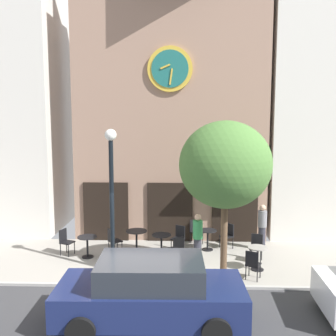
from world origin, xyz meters
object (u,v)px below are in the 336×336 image
cafe_chair_left_end (113,239)px  cafe_chair_mid_row (253,263)px  cafe_table_center (161,241)px  street_lamp (112,200)px  pedestrian_green (198,238)px  cafe_chair_near_tree (195,230)px  cafe_chair_curbside (228,234)px  street_tree (225,165)px  cafe_table_near_curb (137,236)px  pedestrian_grey (262,226)px  cafe_chair_under_awning (179,236)px  parked_car_navy (151,292)px  cafe_table_rightmost (208,236)px  cafe_chair_facing_street (256,245)px  cafe_chair_by_entrance (65,240)px  cafe_chair_corner (177,247)px  cafe_table_center_right (258,255)px  cafe_table_leftmost (87,243)px

cafe_chair_left_end → cafe_chair_mid_row: bearing=-24.7°
cafe_table_center → street_lamp: bearing=-136.5°
cafe_table_center → pedestrian_green: pedestrian_green is taller
cafe_table_center → cafe_chair_near_tree: 1.90m
cafe_table_center → cafe_chair_mid_row: (2.79, -1.93, 0.00)m
cafe_chair_curbside → cafe_chair_near_tree: 1.29m
street_tree → cafe_table_near_curb: street_tree is taller
pedestrian_grey → cafe_chair_curbside: bearing=173.1°
cafe_chair_left_end → cafe_chair_near_tree: (2.94, 1.30, 0.00)m
cafe_chair_mid_row → pedestrian_grey: bearing=72.9°
cafe_chair_under_awning → parked_car_navy: parked_car_navy is taller
cafe_table_rightmost → cafe_chair_under_awning: bearing=-176.4°
cafe_table_rightmost → cafe_chair_mid_row: size_ratio=0.83×
cafe_chair_mid_row → pedestrian_green: bearing=141.0°
pedestrian_green → parked_car_navy: (-1.24, -3.80, -0.10)m
cafe_table_center → cafe_chair_mid_row: bearing=-34.7°
street_lamp → cafe_chair_under_awning: bearing=43.9°
cafe_table_rightmost → cafe_chair_left_end: 3.40m
cafe_chair_facing_street → parked_car_navy: parked_car_navy is taller
cafe_chair_by_entrance → cafe_chair_mid_row: size_ratio=1.00×
cafe_chair_corner → parked_car_navy: bearing=-98.3°
street_lamp → street_tree: bearing=-7.6°
cafe_chair_near_tree → cafe_chair_under_awning: size_ratio=1.00×
cafe_table_center_right → cafe_chair_mid_row: (-0.30, -0.79, 0.04)m
cafe_table_leftmost → cafe_chair_corner: 3.11m
cafe_chair_curbside → cafe_chair_mid_row: size_ratio=1.00×
parked_car_navy → street_tree: bearing=53.3°
cafe_table_leftmost → cafe_table_rightmost: size_ratio=0.98×
cafe_table_leftmost → cafe_table_center_right: (5.64, -0.92, -0.01)m
cafe_table_near_curb → cafe_table_center_right: bearing=-22.2°
cafe_table_near_curb → cafe_chair_by_entrance: (-2.46, -0.48, -0.01)m
cafe_table_rightmost → cafe_chair_left_end: size_ratio=0.83×
pedestrian_grey → cafe_chair_near_tree: bearing=164.9°
pedestrian_grey → pedestrian_green: size_ratio=1.00×
street_tree → pedestrian_green: street_tree is taller
cafe_chair_mid_row → parked_car_navy: 3.78m
street_lamp → street_tree: 3.62m
cafe_chair_curbside → cafe_table_leftmost: bearing=-166.8°
cafe_chair_corner → cafe_chair_left_end: 2.38m
cafe_chair_near_tree → parked_car_navy: 6.04m
street_tree → cafe_table_rightmost: size_ratio=6.30×
street_lamp → pedestrian_grey: (5.08, 2.17, -1.39)m
cafe_table_leftmost → cafe_table_center: size_ratio=0.96×
cafe_chair_near_tree → parked_car_navy: (-1.24, -5.90, 0.23)m
cafe_table_center_right → cafe_table_center: bearing=159.7°
cafe_table_rightmost → cafe_table_near_curb: bearing=-176.3°
cafe_table_center → cafe_chair_corner: size_ratio=0.85×
cafe_chair_curbside → cafe_chair_near_tree: size_ratio=1.00×
street_lamp → cafe_chair_corner: street_lamp is taller
cafe_table_center_right → cafe_chair_mid_row: 0.84m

